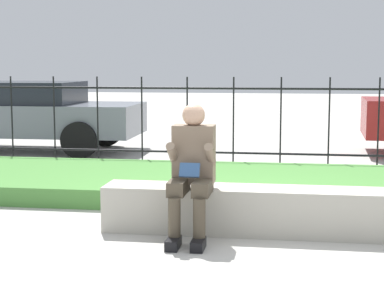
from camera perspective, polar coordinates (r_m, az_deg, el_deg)
name	(u,v)px	position (r m, az deg, el deg)	size (l,w,h in m)	color
ground_plane	(237,232)	(6.19, 3.99, -7.83)	(60.00, 60.00, 0.00)	#B2AFA8
stone_bench	(263,213)	(6.13, 6.29, -6.14)	(3.03, 0.45, 0.44)	#B7B2A3
person_seated_reader	(192,166)	(5.84, 0.01, -1.98)	(0.42, 0.73, 1.24)	black
grass_berm	(249,185)	(7.97, 5.12, -3.65)	(10.34, 2.32, 0.22)	#4C893D
iron_fence	(257,122)	(9.50, 5.79, 1.92)	(8.34, 0.03, 1.41)	black
car_parked_left	(21,113)	(12.30, -14.92, 2.67)	(4.33, 1.92, 1.28)	slate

